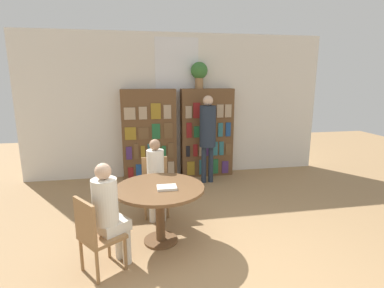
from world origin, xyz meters
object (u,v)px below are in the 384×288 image
Objects in this scene: chair_near_camera at (95,233)px; seated_reader_left at (156,175)px; reading_table at (160,197)px; bookshelf_left at (149,135)px; bookshelf_right at (207,133)px; seated_reader_right at (109,209)px; chair_left_side at (155,183)px; flower_vase at (199,72)px; librarian_standing at (208,130)px.

seated_reader_left reaches higher than chair_near_camera.
seated_reader_left is (-0.00, 0.72, 0.06)m from reading_table.
bookshelf_left is 1.00× the size of bookshelf_right.
chair_left_side is at bearing 120.20° from seated_reader_right.
bookshelf_left is 3.45× the size of flower_vase.
chair_left_side is at bearing -121.42° from flower_vase.
librarian_standing is (-0.10, -0.50, 0.15)m from bookshelf_right.
flower_vase is 0.44× the size of seated_reader_right.
bookshelf_left is 1.91m from seated_reader_left.
flower_vase is at bearing 68.21° from reading_table.
chair_near_camera is 0.27m from seated_reader_right.
bookshelf_right is (1.23, 0.00, 0.00)m from bookshelf_left.
chair_left_side is (-0.00, 0.90, -0.13)m from reading_table.
bookshelf_right is 1.66× the size of reading_table.
seated_reader_right reaches higher than seated_reader_left.
chair_left_side is at bearing 90.15° from reading_table.
bookshelf_right is at bearing 65.00° from reading_table.
chair_near_camera is 0.50× the size of librarian_standing.
librarian_standing reaches higher than seated_reader_left.
librarian_standing reaches higher than chair_near_camera.
bookshelf_right is 1.06× the size of librarian_standing.
librarian_standing is at bearing -23.99° from bookshelf_left.
chair_near_camera is at bearing -143.85° from reading_table.
chair_left_side is 0.50× the size of librarian_standing.
seated_reader_right is (-0.58, -3.05, -0.24)m from bookshelf_left.
flower_vase is 0.62× the size of chair_left_side.
chair_left_side is at bearing -132.79° from librarian_standing.
seated_reader_right is at bearing -120.66° from bookshelf_right.
chair_near_camera is 1.46m from seated_reader_left.
chair_near_camera is 1.61m from chair_left_side.
bookshelf_right reaches higher than reading_table.
chair_near_camera is 1.00× the size of chair_left_side.
bookshelf_left is 2.14× the size of chair_left_side.
bookshelf_left is 1.77m from chair_left_side.
bookshelf_right is at bearing 0.01° from bookshelf_left.
reading_table is 0.91m from chair_near_camera.
seated_reader_left is at bearing -118.91° from flower_vase.
flower_vase reaches higher than seated_reader_left.
chair_near_camera is at bearing -124.93° from librarian_standing.
chair_left_side is at bearing -125.49° from bookshelf_right.
flower_vase reaches higher than chair_left_side.
bookshelf_left is 1.65m from flower_vase.
reading_table is 1.29× the size of chair_left_side.
bookshelf_right is at bearing 112.10° from chair_near_camera.
flower_vase is 0.45× the size of seated_reader_left.
librarian_standing is at bearing -132.94° from chair_left_side.
librarian_standing is (1.12, 2.12, 0.47)m from reading_table.
bookshelf_right is 1.53× the size of seated_reader_right.
bookshelf_left is at bearing -90.08° from seated_reader_left.
chair_left_side is at bearing -90.00° from seated_reader_left.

